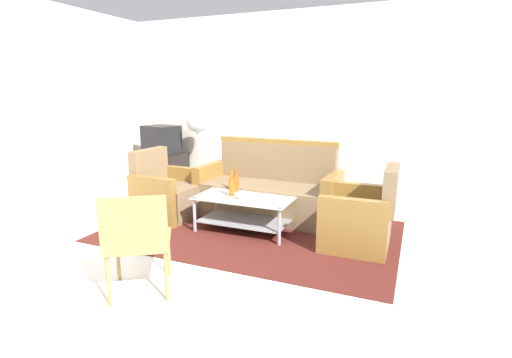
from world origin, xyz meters
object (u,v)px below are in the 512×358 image
(tv_stand, at_px, (163,167))
(television, at_px, (161,139))
(bottle_brown, at_px, (236,183))
(pedestal_fan, at_px, (197,126))
(cup, at_px, (242,196))
(bottle_orange, at_px, (232,186))
(couch, at_px, (269,192))
(wicker_chair, at_px, (137,236))
(armchair_right, at_px, (360,220))
(armchair_left, at_px, (167,195))
(coffee_table, at_px, (245,208))

(tv_stand, xyz_separation_m, television, (0.00, 0.00, 0.50))
(bottle_brown, relative_size, television, 0.41)
(bottle_brown, xyz_separation_m, pedestal_fan, (-1.48, 1.58, 0.50))
(television, bearing_deg, cup, 158.58)
(bottle_orange, xyz_separation_m, television, (-2.23, 1.74, 0.24))
(couch, distance_m, wicker_chair, 2.28)
(bottle_brown, height_order, wicker_chair, wicker_chair)
(bottle_brown, distance_m, television, 2.68)
(couch, relative_size, tv_stand, 2.28)
(armchair_right, distance_m, cup, 1.28)
(bottle_brown, distance_m, bottle_orange, 0.21)
(bottle_brown, xyz_separation_m, wicker_chair, (0.04, -1.81, -0.02))
(armchair_left, bearing_deg, armchair_right, 92.23)
(cup, height_order, television, television)
(armchair_left, distance_m, television, 2.10)
(armchair_right, distance_m, pedestal_fan, 3.48)
(armchair_right, relative_size, cup, 8.50)
(pedestal_fan, bearing_deg, couch, -33.27)
(armchair_left, xyz_separation_m, bottle_brown, (0.93, 0.08, 0.23))
(bottle_brown, distance_m, cup, 0.39)
(couch, relative_size, cup, 18.28)
(couch, bearing_deg, coffee_table, 88.04)
(coffee_table, xyz_separation_m, bottle_orange, (-0.15, -0.03, 0.25))
(couch, bearing_deg, armchair_left, 26.65)
(armchair_left, distance_m, armchair_right, 2.41)
(coffee_table, xyz_separation_m, cup, (0.03, -0.14, 0.19))
(couch, height_order, wicker_chair, couch)
(armchair_right, distance_m, television, 4.04)
(pedestal_fan, bearing_deg, armchair_right, -29.96)
(bottle_orange, xyz_separation_m, cup, (0.18, -0.11, -0.06))
(bottle_orange, bearing_deg, television, 142.08)
(coffee_table, height_order, television, television)
(bottle_brown, bearing_deg, coffee_table, -42.11)
(cup, xyz_separation_m, tv_stand, (-2.41, 1.85, -0.20))
(couch, distance_m, cup, 0.78)
(pedestal_fan, bearing_deg, bottle_brown, -46.99)
(armchair_left, bearing_deg, tv_stand, -138.93)
(television, bearing_deg, armchair_right, 171.75)
(bottle_orange, xyz_separation_m, pedestal_fan, (-1.52, 1.79, 0.49))
(pedestal_fan, relative_size, wicker_chair, 1.51)
(armchair_right, relative_size, bottle_brown, 3.00)
(couch, relative_size, coffee_table, 1.66)
(bottle_orange, relative_size, television, 0.42)
(bottle_brown, bearing_deg, armchair_right, -4.56)
(armchair_left, bearing_deg, pedestal_fan, -158.68)
(wicker_chair, bearing_deg, pedestal_fan, 81.03)
(armchair_right, relative_size, wicker_chair, 1.01)
(couch, bearing_deg, cup, 91.00)
(armchair_left, relative_size, tv_stand, 1.06)
(coffee_table, relative_size, tv_stand, 1.38)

